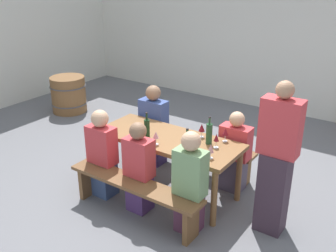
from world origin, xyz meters
TOP-DOWN VIEW (x-y plane):
  - ground_plane at (0.00, 0.00)m, footprint 24.00×24.00m
  - back_wall at (0.00, 3.77)m, footprint 14.00×0.20m
  - tasting_table at (0.00, 0.00)m, footprint 1.81×0.74m
  - bench_near at (0.00, -0.67)m, footprint 1.71×0.30m
  - bench_far at (0.00, 0.67)m, footprint 1.71×0.30m
  - wine_bottle_0 at (0.46, -0.30)m, footprint 0.08×0.08m
  - wine_bottle_1 at (0.49, 0.13)m, footprint 0.07×0.07m
  - wine_bottle_2 at (-0.23, -0.12)m, footprint 0.07×0.07m
  - wine_glass_0 at (0.62, 0.08)m, footprint 0.06×0.06m
  - wine_glass_1 at (0.69, -0.19)m, footprint 0.07×0.07m
  - wine_glass_2 at (-0.00, -0.25)m, footprint 0.07×0.07m
  - wine_glass_3 at (0.33, 0.24)m, footprint 0.08×0.08m
  - wine_glass_4 at (0.62, 0.29)m, footprint 0.07×0.07m
  - seated_guest_near_0 at (-0.61, -0.52)m, footprint 0.36×0.24m
  - seated_guest_near_1 at (-0.04, -0.52)m, footprint 0.33×0.24m
  - seated_guest_near_2 at (0.64, -0.52)m, footprint 0.34×0.24m
  - seated_guest_far_0 at (-0.61, 0.52)m, footprint 0.40×0.24m
  - seated_guest_far_1 at (0.66, 0.52)m, footprint 0.38×0.24m
  - standing_host at (1.36, -0.01)m, footprint 0.40×0.24m
  - wine_barrel at (-3.27, 1.30)m, footprint 0.70×0.70m

SIDE VIEW (x-z plane):
  - ground_plane at x=0.00m, z-range 0.00..0.00m
  - bench_near at x=0.00m, z-range 0.12..0.57m
  - bench_far at x=0.00m, z-range 0.12..0.57m
  - wine_barrel at x=-3.27m, z-range 0.00..0.70m
  - seated_guest_far_1 at x=0.66m, z-range -0.03..1.03m
  - seated_guest_near_1 at x=-0.04m, z-range -0.02..1.08m
  - seated_guest_near_0 at x=-0.61m, z-range -0.02..1.11m
  - seated_guest_far_0 at x=-0.61m, z-range -0.03..1.15m
  - seated_guest_near_2 at x=0.64m, z-range -0.02..1.15m
  - tasting_table at x=0.00m, z-range 0.29..1.04m
  - standing_host at x=1.36m, z-range -0.03..1.66m
  - wine_glass_1 at x=0.69m, z-range 0.78..0.95m
  - wine_glass_2 at x=0.00m, z-range 0.79..0.95m
  - wine_bottle_2 at x=-0.23m, z-range 0.71..1.02m
  - wine_glass_4 at x=0.62m, z-range 0.79..0.95m
  - wine_glass_0 at x=0.62m, z-range 0.78..0.96m
  - wine_glass_3 at x=0.33m, z-range 0.79..0.96m
  - wine_bottle_0 at x=0.46m, z-range 0.71..1.04m
  - wine_bottle_1 at x=0.49m, z-range 0.71..1.05m
  - back_wall at x=0.00m, z-range 0.00..3.20m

